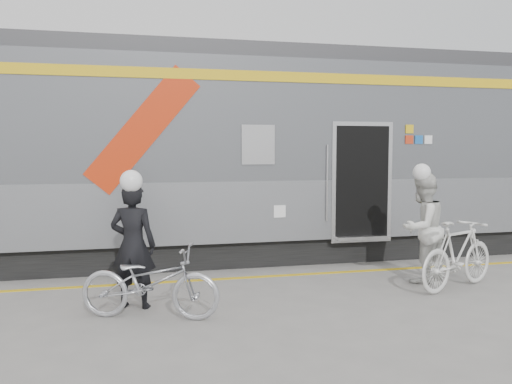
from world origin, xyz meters
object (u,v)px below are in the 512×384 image
object	(u,v)px
man	(133,245)
bicycle_right	(458,255)
bicycle_left	(150,282)
woman	(422,228)

from	to	relation	value
man	bicycle_right	xyz separation A→B (m)	(4.92, -0.16, -0.33)
bicycle_left	bicycle_right	world-z (taller)	bicycle_right
woman	bicycle_right	distance (m)	0.72
man	bicycle_left	bearing A→B (deg)	129.58
woman	bicycle_right	bearing A→B (deg)	95.34
woman	bicycle_right	world-z (taller)	woman
man	woman	distance (m)	4.63
bicycle_left	woman	bearing A→B (deg)	-58.39
bicycle_left	woman	distance (m)	4.53
man	woman	xyz separation A→B (m)	(4.62, 0.39, 0.02)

